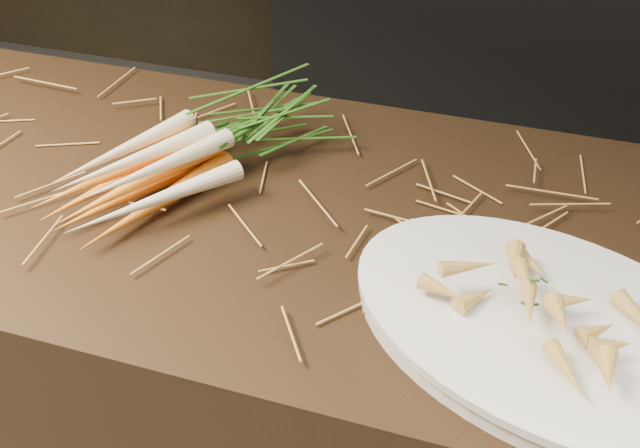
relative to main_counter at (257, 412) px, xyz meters
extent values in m
cube|color=black|center=(0.00, 0.00, 0.00)|extent=(2.40, 0.70, 0.90)
cube|color=black|center=(0.30, 1.88, -0.05)|extent=(1.80, 0.60, 0.80)
cone|color=orange|center=(-0.18, -0.04, 0.47)|extent=(0.13, 0.27, 0.04)
cone|color=orange|center=(-0.13, -0.06, 0.47)|extent=(0.15, 0.27, 0.04)
cone|color=orange|center=(-0.09, -0.08, 0.47)|extent=(0.12, 0.28, 0.04)
cone|color=orange|center=(-0.16, -0.06, 0.50)|extent=(0.16, 0.27, 0.04)
cone|color=orange|center=(-0.12, -0.08, 0.50)|extent=(0.14, 0.27, 0.04)
cone|color=beige|center=(-0.16, -0.03, 0.52)|extent=(0.10, 0.26, 0.04)
cone|color=beige|center=(-0.13, -0.06, 0.52)|extent=(0.14, 0.25, 0.04)
cone|color=beige|center=(-0.09, -0.06, 0.52)|extent=(0.13, 0.25, 0.05)
cone|color=beige|center=(-0.08, -0.10, 0.49)|extent=(0.17, 0.23, 0.03)
ellipsoid|color=#37721E|center=(-0.04, 0.16, 0.50)|extent=(0.25, 0.29, 0.09)
camera|label=1|loc=(0.42, -0.88, 1.07)|focal=45.00mm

